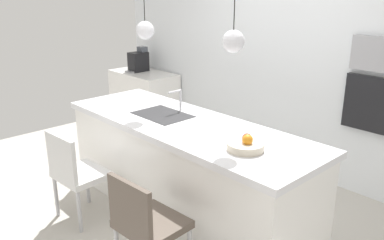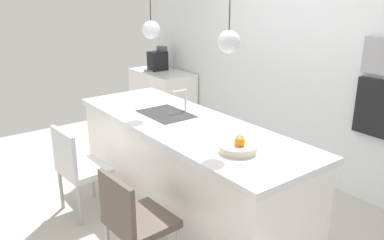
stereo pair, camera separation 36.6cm
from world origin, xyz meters
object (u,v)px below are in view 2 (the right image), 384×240
(fruit_bowl, at_px, (238,147))
(oven, at_px, (384,110))
(chair_middle, at_px, (134,218))
(chair_near, at_px, (78,166))
(coffee_machine, at_px, (158,60))

(fruit_bowl, distance_m, oven, 1.69)
(oven, relative_size, chair_middle, 0.66)
(chair_near, xyz_separation_m, chair_middle, (1.09, -0.00, -0.03))
(coffee_machine, distance_m, chair_middle, 3.75)
(chair_middle, bearing_deg, chair_near, 179.91)
(oven, bearing_deg, chair_near, -123.80)
(oven, relative_size, chair_near, 0.63)
(fruit_bowl, distance_m, chair_middle, 0.96)
(oven, distance_m, chair_middle, 2.56)
(coffee_machine, bearing_deg, chair_near, -47.90)
(coffee_machine, xyz_separation_m, chair_middle, (3.03, -2.14, -0.55))
(coffee_machine, xyz_separation_m, chair_near, (1.94, -2.14, -0.52))
(oven, distance_m, chair_near, 2.98)
(fruit_bowl, height_order, coffee_machine, coffee_machine)
(coffee_machine, height_order, chair_middle, coffee_machine)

